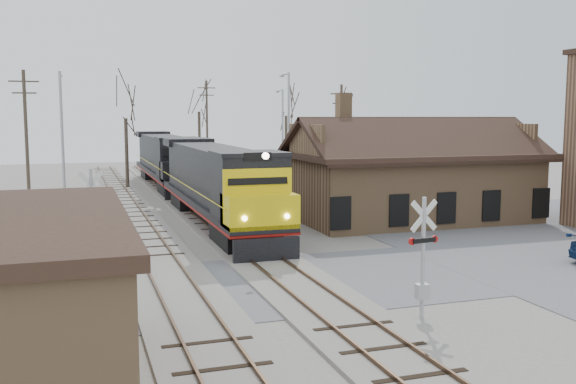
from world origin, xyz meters
name	(u,v)px	position (x,y,z in m)	size (l,w,h in m)	color
ground	(291,282)	(0.00, 0.00, 0.00)	(140.00, 140.00, 0.00)	gray
road	(291,281)	(0.00, 0.00, 0.01)	(60.00, 9.00, 0.03)	#59595E
track_main	(213,221)	(0.00, 15.00, 0.07)	(3.40, 90.00, 0.24)	gray
track_siding	(138,225)	(-4.50, 15.00, 0.07)	(3.40, 90.00, 0.24)	gray
depot	(411,182)	(11.99, 12.00, 2.41)	(15.20, 9.31, 7.90)	#9E7751
locomotive_lead	(217,183)	(0.00, 13.57, 2.55)	(3.26, 21.83, 4.85)	black
locomotive_trailing	(166,159)	(0.00, 35.67, 2.55)	(3.26, 21.83, 4.59)	black
crossbuck_near	(423,262)	(2.53, -5.66, 1.85)	(1.12, 0.30, 3.93)	#A5A8AD
crossbuck_far	(92,222)	(-7.27, 4.96, 1.99)	(1.21, 0.32, 4.27)	#A5A8AD
streetlight_a	(62,137)	(-8.58, 19.41, 5.15)	(0.25, 2.04, 9.23)	#A5A8AD
streetlight_b	(288,130)	(7.69, 23.40, 5.42)	(0.25, 2.04, 9.75)	#A5A8AD
streetlight_c	(282,131)	(11.43, 36.46, 5.06)	(0.25, 2.04, 9.04)	#A5A8AD
utility_pole_a	(26,136)	(-11.07, 25.38, 5.06)	(2.00, 0.24, 9.67)	#382D23
utility_pole_b	(207,125)	(6.29, 47.93, 5.42)	(2.00, 0.24, 10.38)	#382D23
utility_pole_c	(341,136)	(13.92, 27.71, 4.79)	(2.00, 0.24, 9.15)	#382D23
tree_b	(125,107)	(-3.47, 35.71, 7.31)	(4.19, 4.19, 10.27)	#382D23
tree_c	(199,101)	(5.69, 49.45, 8.12)	(4.65, 4.65, 11.39)	#382D23
tree_d	(286,106)	(14.42, 44.36, 7.58)	(4.34, 4.34, 10.64)	#382D23
tree_e	(344,118)	(17.80, 35.98, 6.26)	(3.60, 3.60, 8.81)	#382D23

